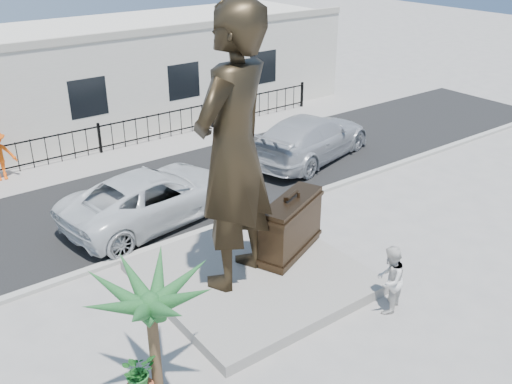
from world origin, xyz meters
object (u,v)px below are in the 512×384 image
Objects in this scene: car_white at (153,196)px; suitcase at (291,226)px; statue at (233,151)px; tourist at (390,279)px.

suitcase is at bearing -165.71° from car_white.
statue is 1.18× the size of car_white.
car_white is at bearing -97.19° from tourist.
statue is 3.96× the size of tourist.
statue reaches higher than suitcase.
suitcase reaches higher than car_white.
car_white is at bearing -113.34° from statue.
statue is 5.46m from car_white.
tourist is (2.41, -3.08, -2.92)m from statue.
tourist is at bearing -104.44° from suitcase.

